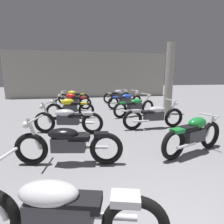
{
  "coord_description": "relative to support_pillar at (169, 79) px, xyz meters",
  "views": [
    {
      "loc": [
        -1.19,
        -0.58,
        1.78
      ],
      "look_at": [
        0.0,
        5.38,
        0.55
      ],
      "focal_mm": 29.13,
      "sensor_mm": 36.0,
      "label": 1
    }
  ],
  "objects": [
    {
      "name": "motorcycle_left_row_5",
      "position": [
        -4.33,
        3.83,
        -1.14
      ],
      "size": [
        1.95,
        0.62,
        0.88
      ],
      "color": "black",
      "rests_on": "ground"
    },
    {
      "name": "motorcycle_left_row_3",
      "position": [
        -4.43,
        -0.11,
        -1.14
      ],
      "size": [
        1.97,
        0.48,
        0.88
      ],
      "color": "black",
      "rests_on": "ground"
    },
    {
      "name": "motorcycle_left_row_4",
      "position": [
        -4.35,
        1.97,
        -1.14
      ],
      "size": [
        1.94,
        0.64,
        0.88
      ],
      "color": "black",
      "rests_on": "ground"
    },
    {
      "name": "back_wall",
      "position": [
        -2.99,
        7.33,
        0.2
      ],
      "size": [
        12.81,
        0.24,
        3.6
      ],
      "primitive_type": "cube",
      "color": "#9E998E",
      "rests_on": "ground"
    },
    {
      "name": "motorcycle_right_row_4",
      "position": [
        -1.51,
        1.86,
        -1.15
      ],
      "size": [
        2.11,
        0.9,
        0.97
      ],
      "color": "black",
      "rests_on": "ground"
    },
    {
      "name": "motorcycle_left_row_1",
      "position": [
        -4.37,
        -4.16,
        -1.15
      ],
      "size": [
        2.15,
        0.71,
        0.97
      ],
      "color": "black",
      "rests_on": "ground"
    },
    {
      "name": "motorcycle_right_row_3",
      "position": [
        -1.64,
        -0.15,
        -1.15
      ],
      "size": [
        2.09,
        0.92,
        0.97
      ],
      "color": "black",
      "rests_on": "ground"
    },
    {
      "name": "motorcycle_left_row_2",
      "position": [
        -4.45,
        -2.08,
        -1.15
      ],
      "size": [
        2.13,
        0.79,
        0.97
      ],
      "color": "black",
      "rests_on": "ground"
    },
    {
      "name": "support_pillar",
      "position": [
        0.0,
        0.0,
        0.0
      ],
      "size": [
        0.36,
        0.36,
        3.2
      ],
      "primitive_type": "cylinder",
      "color": "#9E998E",
      "rests_on": "ground"
    },
    {
      "name": "motorcycle_right_row_5",
      "position": [
        -1.5,
        3.95,
        -1.14
      ],
      "size": [
        1.94,
        0.69,
        0.88
      ],
      "color": "black",
      "rests_on": "ground"
    },
    {
      "name": "motorcycle_left_row_0",
      "position": [
        -4.39,
        -6.03,
        -1.15
      ],
      "size": [
        2.12,
        0.85,
        0.97
      ],
      "color": "black",
      "rests_on": "ground"
    },
    {
      "name": "motorcycle_right_row_2",
      "position": [
        -1.61,
        -2.11,
        -1.15
      ],
      "size": [
        2.17,
        0.68,
        0.97
      ],
      "color": "black",
      "rests_on": "ground"
    },
    {
      "name": "motorcycle_right_row_1",
      "position": [
        -1.57,
        -4.17,
        -1.14
      ],
      "size": [
        1.9,
        0.77,
        0.88
      ],
      "color": "black",
      "rests_on": "ground"
    }
  ]
}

